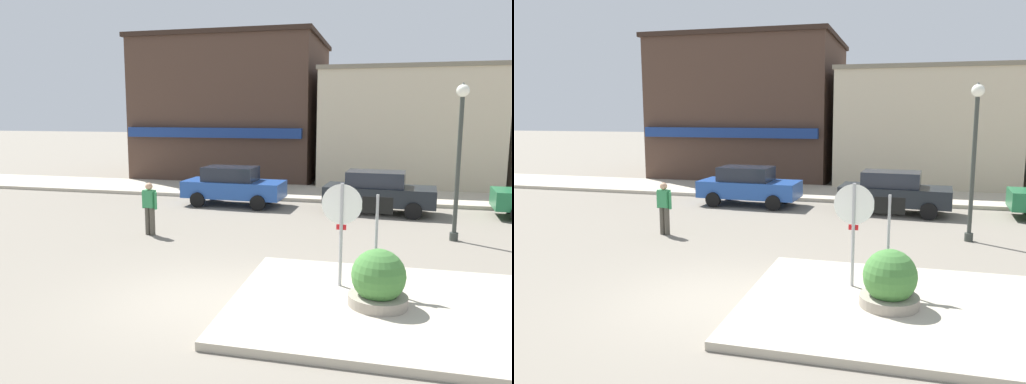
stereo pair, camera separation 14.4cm
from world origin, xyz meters
The scene contains 12 objects.
ground_plane centered at (0.00, 0.00, 0.00)m, with size 160.00×160.00×0.00m, color gray.
sidewalk_corner centered at (3.78, 0.38, 0.07)m, with size 6.40×4.80×0.15m, color #B7AD99.
kerb_far centered at (0.00, 13.51, 0.07)m, with size 80.00×4.00×0.15m, color #B7AD99.
stop_sign centered at (2.55, 1.16, 1.52)m, with size 0.82×0.07×2.30m.
one_way_sign centered at (3.25, 1.14, 1.33)m, with size 0.60×0.06×2.10m.
planter centered at (3.32, 0.24, 0.56)m, with size 1.10×1.10×1.23m.
lamp_post centered at (5.41, 6.30, 2.96)m, with size 0.36×0.36×4.54m.
parked_car_nearest centered at (-2.51, 10.14, 0.81)m, with size 4.06×1.99×1.56m.
parked_car_second centered at (3.19, 9.98, 0.81)m, with size 4.11×2.09×1.56m.
pedestrian_crossing_near centered at (-3.52, 4.75, 0.87)m, with size 0.56×0.29×1.61m.
building_corner_shop centered at (-5.22, 19.89, 3.94)m, with size 10.05×9.27×7.86m.
building_storefront_left_near centered at (4.41, 18.82, 2.97)m, with size 8.65×7.63×5.93m.
Camera 2 is at (3.47, -8.85, 3.69)m, focal length 35.00 mm.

